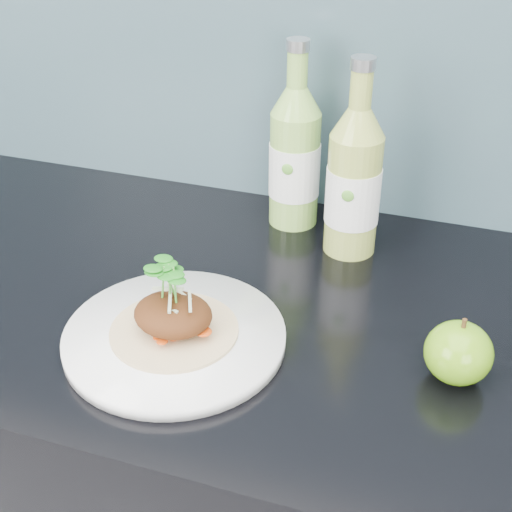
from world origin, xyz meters
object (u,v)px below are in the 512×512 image
object	(u,v)px
cider_bottle_right	(354,182)
green_apple	(458,353)
dinner_plate	(175,337)
cider_bottle_left	(295,157)

from	to	relation	value
cider_bottle_right	green_apple	bearing A→B (deg)	-52.19
dinner_plate	cider_bottle_left	xyz separation A→B (m)	(0.05, 0.33, 0.10)
cider_bottle_right	cider_bottle_left	bearing A→B (deg)	153.14
cider_bottle_left	cider_bottle_right	world-z (taller)	same
green_apple	cider_bottle_left	xyz separation A→B (m)	(-0.27, 0.29, 0.07)
dinner_plate	green_apple	xyz separation A→B (m)	(0.32, 0.04, 0.03)
cider_bottle_left	cider_bottle_right	size ratio (longest dim) A/B	1.00
cider_bottle_left	cider_bottle_right	xyz separation A→B (m)	(0.10, -0.05, 0.00)
cider_bottle_left	dinner_plate	bearing A→B (deg)	-93.42
cider_bottle_left	cider_bottle_right	distance (m)	0.11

